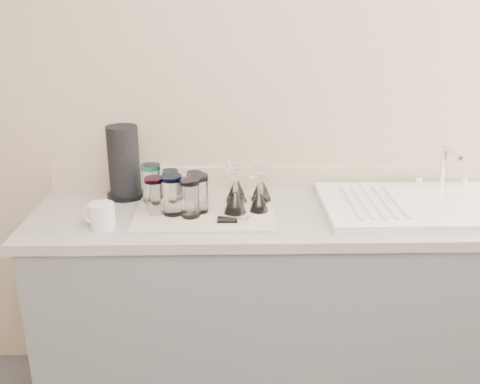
{
  "coord_description": "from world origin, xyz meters",
  "views": [
    {
      "loc": [
        -0.24,
        -0.8,
        1.7
      ],
      "look_at": [
        -0.2,
        1.15,
        1.0
      ],
      "focal_mm": 40.0,
      "sensor_mm": 36.0,
      "label": 1
    }
  ],
  "objects_px": {
    "tumbler_blue": "(172,195)",
    "tumbler_extra": "(190,198)",
    "goblet_front_left": "(235,199)",
    "white_mug": "(102,216)",
    "paper_towel_roll": "(124,163)",
    "goblet_back_right": "(261,188)",
    "tumbler_cyan": "(171,185)",
    "tumbler_magenta": "(155,195)",
    "tumbler_lavender": "(199,193)",
    "goblet_front_right": "(259,200)",
    "tumbler_teal": "(151,183)",
    "sink_unit": "(424,205)",
    "can_opener": "(234,220)",
    "tumbler_purple": "(195,187)",
    "goblet_back_left": "(236,189)"
  },
  "relations": [
    {
      "from": "tumbler_blue",
      "to": "tumbler_extra",
      "type": "xyz_separation_m",
      "value": [
        0.07,
        -0.03,
        -0.0
      ]
    },
    {
      "from": "goblet_front_left",
      "to": "white_mug",
      "type": "distance_m",
      "value": 0.51
    },
    {
      "from": "tumbler_extra",
      "to": "paper_towel_roll",
      "type": "height_order",
      "value": "paper_towel_roll"
    },
    {
      "from": "goblet_back_right",
      "to": "tumbler_cyan",
      "type": "bearing_deg",
      "value": 177.78
    },
    {
      "from": "tumbler_magenta",
      "to": "goblet_back_right",
      "type": "relative_size",
      "value": 0.93
    },
    {
      "from": "goblet_back_right",
      "to": "white_mug",
      "type": "bearing_deg",
      "value": -156.79
    },
    {
      "from": "tumbler_lavender",
      "to": "goblet_front_right",
      "type": "relative_size",
      "value": 1.11
    },
    {
      "from": "goblet_front_right",
      "to": "tumbler_blue",
      "type": "bearing_deg",
      "value": -175.66
    },
    {
      "from": "paper_towel_roll",
      "to": "tumbler_cyan",
      "type": "bearing_deg",
      "value": -16.84
    },
    {
      "from": "goblet_front_right",
      "to": "goblet_back_right",
      "type": "bearing_deg",
      "value": 82.95
    },
    {
      "from": "tumbler_cyan",
      "to": "tumbler_extra",
      "type": "xyz_separation_m",
      "value": [
        0.09,
        -0.19,
        0.01
      ]
    },
    {
      "from": "tumbler_lavender",
      "to": "tumbler_magenta",
      "type": "bearing_deg",
      "value": -176.66
    },
    {
      "from": "tumbler_blue",
      "to": "tumbler_teal",
      "type": "bearing_deg",
      "value": 124.07
    },
    {
      "from": "goblet_back_right",
      "to": "paper_towel_roll",
      "type": "height_order",
      "value": "paper_towel_roll"
    },
    {
      "from": "tumbler_teal",
      "to": "tumbler_blue",
      "type": "relative_size",
      "value": 1.0
    },
    {
      "from": "tumbler_blue",
      "to": "goblet_back_right",
      "type": "xyz_separation_m",
      "value": [
        0.35,
        0.15,
        -0.03
      ]
    },
    {
      "from": "sink_unit",
      "to": "tumbler_extra",
      "type": "xyz_separation_m",
      "value": [
        -0.94,
        -0.07,
        0.07
      ]
    },
    {
      "from": "white_mug",
      "to": "tumbler_extra",
      "type": "bearing_deg",
      "value": 14.35
    },
    {
      "from": "tumbler_cyan",
      "to": "tumbler_extra",
      "type": "relative_size",
      "value": 0.85
    },
    {
      "from": "sink_unit",
      "to": "goblet_front_right",
      "type": "bearing_deg",
      "value": -178.24
    },
    {
      "from": "tumbler_extra",
      "to": "tumbler_blue",
      "type": "bearing_deg",
      "value": 159.2
    },
    {
      "from": "white_mug",
      "to": "tumbler_blue",
      "type": "bearing_deg",
      "value": 23.46
    },
    {
      "from": "tumbler_magenta",
      "to": "can_opener",
      "type": "bearing_deg",
      "value": -18.53
    },
    {
      "from": "goblet_front_left",
      "to": "tumbler_magenta",
      "type": "bearing_deg",
      "value": 179.05
    },
    {
      "from": "goblet_back_right",
      "to": "white_mug",
      "type": "relative_size",
      "value": 1.14
    },
    {
      "from": "tumbler_purple",
      "to": "goblet_front_right",
      "type": "distance_m",
      "value": 0.28
    },
    {
      "from": "tumbler_blue",
      "to": "goblet_front_right",
      "type": "distance_m",
      "value": 0.34
    },
    {
      "from": "sink_unit",
      "to": "can_opener",
      "type": "relative_size",
      "value": 6.37
    },
    {
      "from": "white_mug",
      "to": "tumbler_lavender",
      "type": "bearing_deg",
      "value": 20.82
    },
    {
      "from": "tumbler_teal",
      "to": "white_mug",
      "type": "height_order",
      "value": "tumbler_teal"
    },
    {
      "from": "tumbler_lavender",
      "to": "paper_towel_roll",
      "type": "relative_size",
      "value": 0.49
    },
    {
      "from": "tumbler_blue",
      "to": "paper_towel_roll",
      "type": "height_order",
      "value": "paper_towel_roll"
    },
    {
      "from": "tumbler_lavender",
      "to": "tumbler_extra",
      "type": "height_order",
      "value": "same"
    },
    {
      "from": "tumbler_cyan",
      "to": "goblet_back_right",
      "type": "bearing_deg",
      "value": -2.22
    },
    {
      "from": "tumbler_extra",
      "to": "white_mug",
      "type": "bearing_deg",
      "value": -165.65
    },
    {
      "from": "goblet_front_left",
      "to": "white_mug",
      "type": "bearing_deg",
      "value": -166.45
    },
    {
      "from": "tumbler_purple",
      "to": "can_opener",
      "type": "bearing_deg",
      "value": -54.63
    },
    {
      "from": "goblet_back_left",
      "to": "paper_towel_roll",
      "type": "xyz_separation_m",
      "value": [
        -0.48,
        0.09,
        0.09
      ]
    },
    {
      "from": "goblet_back_right",
      "to": "white_mug",
      "type": "distance_m",
      "value": 0.66
    },
    {
      "from": "goblet_back_left",
      "to": "goblet_back_right",
      "type": "distance_m",
      "value": 0.1
    },
    {
      "from": "goblet_back_left",
      "to": "tumbler_cyan",
      "type": "bearing_deg",
      "value": 174.51
    },
    {
      "from": "sink_unit",
      "to": "white_mug",
      "type": "height_order",
      "value": "sink_unit"
    },
    {
      "from": "tumbler_teal",
      "to": "paper_towel_roll",
      "type": "height_order",
      "value": "paper_towel_roll"
    },
    {
      "from": "tumbler_blue",
      "to": "can_opener",
      "type": "relative_size",
      "value": 1.24
    },
    {
      "from": "tumbler_cyan",
      "to": "paper_towel_roll",
      "type": "xyz_separation_m",
      "value": [
        -0.2,
        0.06,
        0.08
      ]
    },
    {
      "from": "goblet_back_right",
      "to": "tumbler_extra",
      "type": "bearing_deg",
      "value": -147.95
    },
    {
      "from": "goblet_back_right",
      "to": "paper_towel_roll",
      "type": "relative_size",
      "value": 0.51
    },
    {
      "from": "tumbler_teal",
      "to": "tumbler_lavender",
      "type": "height_order",
      "value": "tumbler_teal"
    },
    {
      "from": "tumbler_blue",
      "to": "goblet_front_right",
      "type": "bearing_deg",
      "value": 4.34
    },
    {
      "from": "tumbler_teal",
      "to": "goblet_back_right",
      "type": "height_order",
      "value": "same"
    }
  ]
}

